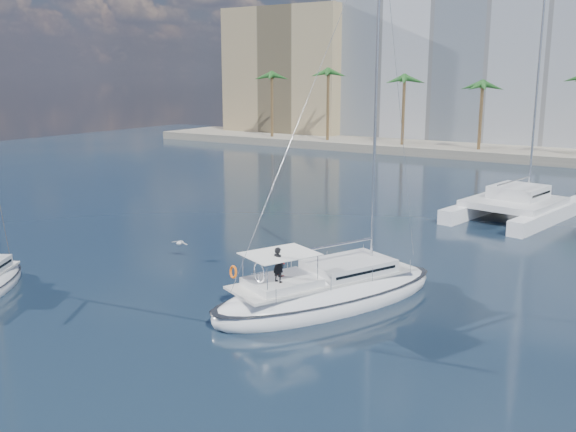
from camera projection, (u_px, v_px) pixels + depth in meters
The scene contains 9 objects.
ground at pixel (278, 276), 35.78m from camera, with size 160.00×160.00×0.00m, color black.
quay at pixel (530, 154), 85.73m from camera, with size 120.00×14.00×1.20m, color gray.
building_modern at pixel (475, 54), 99.01m from camera, with size 42.00×16.00×28.00m, color silver.
building_tan_left at pixel (296, 74), 112.21m from camera, with size 22.00×14.00×22.00m, color tan.
palm_left at pixel (299, 79), 98.29m from camera, with size 3.60×3.60×12.30m.
palm_centre at pixel (529, 80), 80.34m from camera, with size 3.60×3.60×12.30m.
main_sloop at pixel (328, 293), 31.37m from camera, with size 8.97×13.44×19.12m.
catamaran at pixel (517, 203), 50.30m from camera, with size 8.78×14.11×19.06m.
seagull at pixel (180, 243), 39.38m from camera, with size 1.22×0.52×0.23m.
Camera 1 is at (18.94, -28.46, 11.07)m, focal length 40.00 mm.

